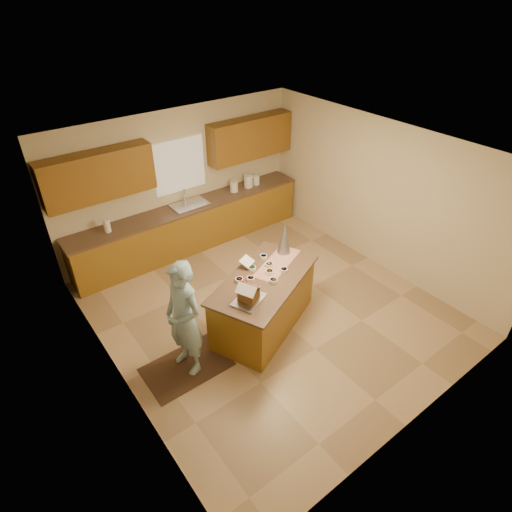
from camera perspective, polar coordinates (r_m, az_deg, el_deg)
name	(u,v)px	position (r m, az deg, el deg)	size (l,w,h in m)	color
floor	(268,309)	(7.14, 1.62, -7.10)	(5.50, 5.50, 0.00)	tan
ceiling	(271,153)	(5.73, 2.06, 13.63)	(5.50, 5.50, 0.00)	silver
wall_back	(180,180)	(8.40, -10.18, 10.04)	(5.50, 5.50, 0.00)	beige
wall_front	(431,350)	(4.98, 22.43, -11.54)	(5.50, 5.50, 0.00)	beige
wall_left	(107,307)	(5.42, -19.44, -6.51)	(5.50, 5.50, 0.00)	beige
wall_right	(379,196)	(7.96, 16.14, 7.81)	(5.50, 5.50, 0.00)	beige
stone_accent	(137,352)	(4.90, -15.65, -12.34)	(2.50, 2.50, 0.00)	gray
window_curtain	(179,165)	(8.26, -10.29, 11.88)	(1.05, 0.03, 1.00)	white
back_counter_base	(192,227)	(8.57, -8.61, 3.86)	(4.80, 0.60, 0.88)	brown
back_counter_top	(190,206)	(8.35, -8.88, 6.59)	(4.85, 0.63, 0.04)	brown
upper_cabinet_left	(98,176)	(7.52, -20.46, 10.06)	(1.85, 0.35, 0.80)	brown
upper_cabinet_right	(250,138)	(8.81, -0.79, 15.57)	(1.85, 0.35, 0.80)	brown
sink	(190,207)	(8.35, -8.87, 6.53)	(0.70, 0.45, 0.12)	silver
faucet	(184,196)	(8.42, -9.59, 7.99)	(0.03, 0.03, 0.28)	silver
island_base	(264,303)	(6.58, 1.04, -6.35)	(1.79, 0.89, 0.87)	brown
island_top	(264,280)	(6.29, 1.08, -3.18)	(1.87, 0.97, 0.04)	brown
table_runner	(277,263)	(6.60, 2.89, -0.95)	(0.99, 0.36, 0.01)	#AF290C
baking_tray	(249,300)	(5.87, -0.99, -5.91)	(0.46, 0.34, 0.02)	silver
cookbook	(247,261)	(6.48, -1.25, -0.73)	(0.22, 0.02, 0.18)	white
tinsel_tree	(284,238)	(6.72, 3.82, 2.47)	(0.22, 0.22, 0.55)	#B4B6C1
rug	(187,367)	(6.33, -9.27, -14.47)	(1.18, 0.77, 0.01)	black
boy	(184,320)	(5.72, -9.64, -8.42)	(0.64, 0.42, 1.74)	#8EB9CA
canister_a	(234,186)	(8.77, -2.98, 9.32)	(0.16, 0.16, 0.22)	white
canister_b	(248,181)	(8.95, -1.03, 10.04)	(0.18, 0.18, 0.26)	white
canister_c	(256,180)	(9.07, 0.03, 10.19)	(0.14, 0.14, 0.20)	white
paper_towel	(107,226)	(7.76, -19.39, 3.88)	(0.11, 0.11, 0.24)	white
gingerbread_house	(249,293)	(5.80, -1.00, -5.02)	(0.36, 0.37, 0.28)	#553616
candy_bowls	(263,271)	(6.37, 0.92, -2.06)	(0.80, 0.70, 0.05)	green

